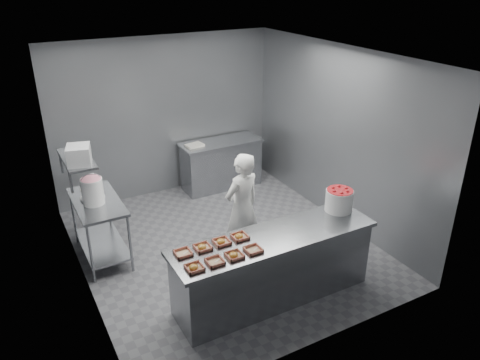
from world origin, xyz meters
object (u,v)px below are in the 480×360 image
at_px(tray_6, 221,242).
at_px(glaze_bucket, 92,191).
at_px(tray_3, 253,250).
at_px(appliance, 79,155).
at_px(tray_0, 194,267).
at_px(tray_4, 183,253).
at_px(tray_2, 234,255).
at_px(tray_1, 215,261).
at_px(service_counter, 274,267).
at_px(prep_table, 99,220).
at_px(worker, 242,208).
at_px(back_counter, 221,164).
at_px(tray_7, 240,236).
at_px(tray_5, 203,247).
at_px(strawberry_tub, 339,199).

distance_m(tray_6, glaze_bucket, 2.03).
height_order(tray_6, glaze_bucket, glaze_bucket).
relative_size(tray_3, appliance, 0.59).
relative_size(tray_0, tray_4, 1.00).
distance_m(tray_0, tray_6, 0.57).
xyz_separation_m(tray_2, tray_3, (0.24, 0.00, -0.00)).
bearing_deg(tray_1, service_counter, 10.27).
bearing_deg(tray_3, prep_table, 120.91).
bearing_deg(worker, back_counter, -123.30).
bearing_deg(prep_table, back_counter, 27.01).
bearing_deg(tray_0, tray_4, 89.45).
relative_size(prep_table, tray_3, 6.40).
xyz_separation_m(prep_table, tray_2, (1.02, -2.11, 0.33)).
bearing_deg(tray_2, tray_1, 180.00).
relative_size(tray_2, tray_7, 1.00).
distance_m(tray_5, tray_7, 0.48).
bearing_deg(tray_0, tray_1, 0.00).
bearing_deg(service_counter, tray_2, -166.00).
bearing_deg(tray_2, back_counter, 65.80).
bearing_deg(tray_5, tray_7, 0.00).
relative_size(tray_4, tray_6, 1.00).
xyz_separation_m(service_counter, tray_0, (-1.11, -0.16, 0.47)).
bearing_deg(tray_2, prep_table, 115.79).
xyz_separation_m(tray_5, appliance, (-0.95, 1.56, 0.76)).
relative_size(tray_4, strawberry_tub, 0.52).
relative_size(prep_table, appliance, 3.78).
bearing_deg(tray_7, appliance, 132.43).
xyz_separation_m(back_counter, tray_5, (-1.77, -3.09, 0.47)).
relative_size(tray_1, tray_4, 1.00).
bearing_deg(prep_table, worker, -28.97).
height_order(tray_5, worker, worker).
relative_size(tray_4, tray_5, 1.00).
bearing_deg(tray_3, tray_7, 90.55).
height_order(tray_5, appliance, appliance).
height_order(tray_7, appliance, appliance).
bearing_deg(glaze_bucket, strawberry_tub, -32.00).
distance_m(tray_4, tray_6, 0.48).
bearing_deg(tray_3, tray_4, 156.38).
xyz_separation_m(tray_5, glaze_bucket, (-0.82, 1.72, 0.17)).
height_order(tray_4, tray_5, tray_5).
height_order(tray_3, strawberry_tub, strawberry_tub).
height_order(tray_0, strawberry_tub, strawberry_tub).
bearing_deg(tray_5, tray_4, 180.00).
bearing_deg(tray_3, appliance, 127.32).
bearing_deg(glaze_bucket, tray_0, -74.01).
xyz_separation_m(worker, strawberry_tub, (0.98, -0.84, 0.26)).
xyz_separation_m(tray_0, tray_6, (0.48, 0.31, 0.00)).
distance_m(back_counter, tray_4, 3.72).
xyz_separation_m(tray_0, tray_7, (0.72, 0.31, 0.00)).
xyz_separation_m(strawberry_tub, glaze_bucket, (-2.77, 1.73, 0.03)).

